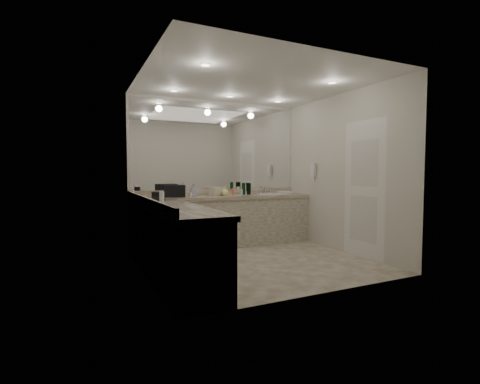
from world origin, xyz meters
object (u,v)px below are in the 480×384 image
black_toiletry_bag (175,191)px  hand_towel (285,192)px  wall_phone (313,170)px  soap_bottle_a (181,191)px  cream_cosmetic_case (217,191)px  sink (271,194)px  soap_bottle_b (194,190)px  soap_bottle_c (225,191)px

black_toiletry_bag → hand_towel: (2.19, 0.03, -0.08)m
wall_phone → soap_bottle_a: 2.42m
hand_towel → cream_cosmetic_case: bearing=178.0°
cream_cosmetic_case → hand_towel: size_ratio=0.98×
sink → black_toiletry_bag: black_toiletry_bag is taller
sink → soap_bottle_b: (-1.52, -0.02, 0.11)m
wall_phone → soap_bottle_c: (-1.55, 0.47, -0.37)m
wall_phone → cream_cosmetic_case: bearing=160.7°
sink → soap_bottle_c: 0.95m
hand_towel → soap_bottle_b: soap_bottle_b is taller
wall_phone → black_toiletry_bag: (-2.44, 0.50, -0.35)m
black_toiletry_bag → soap_bottle_c: 0.90m
soap_bottle_c → wall_phone: bearing=-16.8°
cream_cosmetic_case → black_toiletry_bag: bearing=161.0°
sink → soap_bottle_c: soap_bottle_c is taller
cream_cosmetic_case → soap_bottle_a: soap_bottle_a is taller
hand_towel → soap_bottle_c: size_ratio=1.45×
soap_bottle_a → soap_bottle_b: size_ratio=0.85×
sink → soap_bottle_b: bearing=-179.3°
wall_phone → soap_bottle_c: bearing=163.2°
soap_bottle_a → soap_bottle_b: soap_bottle_b is taller
soap_bottle_a → soap_bottle_c: (0.79, -0.06, -0.01)m
sink → wall_phone: size_ratio=1.83×
cream_cosmetic_case → soap_bottle_b: size_ratio=1.11×
wall_phone → soap_bottle_c: 1.66m
cream_cosmetic_case → soap_bottle_b: bearing=167.3°
wall_phone → soap_bottle_a: bearing=167.3°
soap_bottle_b → soap_bottle_c: soap_bottle_b is taller
black_toiletry_bag → soap_bottle_c: black_toiletry_bag is taller
hand_towel → soap_bottle_c: (-1.29, -0.06, 0.06)m
cream_cosmetic_case → soap_bottle_b: 0.48m
hand_towel → soap_bottle_a: size_ratio=1.32×
cream_cosmetic_case → soap_bottle_c: bearing=-70.2°
black_toiletry_bag → cream_cosmetic_case: size_ratio=1.43×
sink → soap_bottle_a: size_ratio=2.37×
hand_towel → soap_bottle_c: soap_bottle_c is taller
sink → hand_towel: size_ratio=1.79×
black_toiletry_bag → soap_bottle_a: (0.11, 0.02, -0.01)m
wall_phone → soap_bottle_b: (-2.12, 0.48, -0.34)m
sink → hand_towel: (0.35, 0.03, 0.03)m
black_toiletry_bag → hand_towel: bearing=0.7°
cream_cosmetic_case → soap_bottle_a: 0.68m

